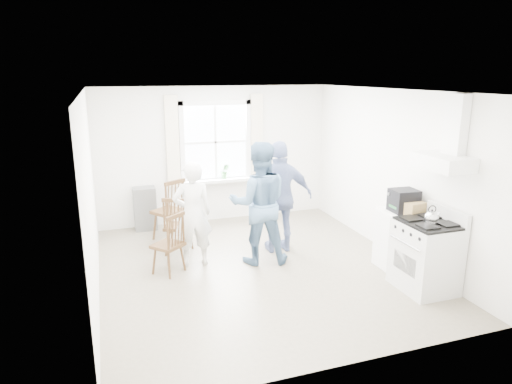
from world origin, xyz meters
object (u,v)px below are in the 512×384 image
at_px(windsor_chair_a, 172,203).
at_px(windsor_chair_b, 176,220).
at_px(stereo_stack, 404,201).
at_px(windsor_chair_c, 173,237).
at_px(person_mid, 259,203).
at_px(gas_stove, 426,255).
at_px(person_right, 280,197).
at_px(person_left, 193,214).
at_px(low_cabinet, 398,239).

relative_size(windsor_chair_a, windsor_chair_b, 1.13).
height_order(stereo_stack, windsor_chair_c, stereo_stack).
bearing_deg(windsor_chair_b, person_mid, -29.66).
height_order(gas_stove, person_mid, person_mid).
bearing_deg(person_mid, gas_stove, 152.06).
bearing_deg(person_right, windsor_chair_c, 17.60).
height_order(windsor_chair_b, person_left, person_left).
height_order(low_cabinet, windsor_chair_c, windsor_chair_c).
distance_m(gas_stove, low_cabinet, 0.70).
relative_size(person_left, person_right, 0.88).
bearing_deg(windsor_chair_a, windsor_chair_b, -93.97).
xyz_separation_m(windsor_chair_a, person_right, (1.57, -1.02, 0.23)).
xyz_separation_m(windsor_chair_b, person_left, (0.18, -0.45, 0.21)).
xyz_separation_m(low_cabinet, person_mid, (-1.87, 0.89, 0.48)).
bearing_deg(windsor_chair_a, person_left, -83.50).
height_order(person_left, person_mid, person_mid).
bearing_deg(stereo_stack, windsor_chair_b, 151.96).
relative_size(gas_stove, stereo_stack, 2.95).
bearing_deg(person_left, person_mid, 168.97).
bearing_deg(person_mid, stereo_stack, 166.55).
height_order(low_cabinet, person_left, person_left).
bearing_deg(windsor_chair_c, person_right, 11.41).
distance_m(low_cabinet, person_left, 3.07).
height_order(windsor_chair_b, person_mid, person_mid).
distance_m(windsor_chair_a, windsor_chair_b, 0.69).
bearing_deg(person_left, low_cabinet, 159.60).
height_order(windsor_chair_c, person_mid, person_mid).
height_order(person_mid, person_right, person_mid).
height_order(gas_stove, person_left, person_left).
bearing_deg(gas_stove, person_mid, 138.49).
bearing_deg(person_left, person_right, -174.69).
height_order(windsor_chair_c, person_right, person_right).
relative_size(stereo_stack, person_right, 0.21).
xyz_separation_m(person_mid, person_right, (0.47, 0.32, -0.03)).
distance_m(low_cabinet, windsor_chair_b, 3.40).
bearing_deg(person_left, gas_stove, 147.76).
bearing_deg(windsor_chair_c, person_mid, 1.80).
bearing_deg(low_cabinet, person_left, 158.95).
bearing_deg(windsor_chair_b, windsor_chair_a, 86.03).
xyz_separation_m(windsor_chair_a, windsor_chair_c, (-0.21, -1.38, -0.10)).
relative_size(stereo_stack, windsor_chair_b, 0.39).
relative_size(windsor_chair_a, person_mid, 0.59).
relative_size(windsor_chair_b, windsor_chair_c, 1.05).
relative_size(windsor_chair_a, windsor_chair_c, 1.18).
xyz_separation_m(windsor_chair_b, person_mid, (1.15, -0.66, 0.34)).
relative_size(windsor_chair_b, person_mid, 0.52).
xyz_separation_m(gas_stove, low_cabinet, (0.07, 0.70, -0.03)).
distance_m(low_cabinet, windsor_chair_c, 3.30).
distance_m(stereo_stack, windsor_chair_a, 3.77).
bearing_deg(windsor_chair_c, gas_stove, -26.46).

